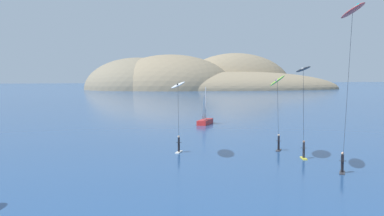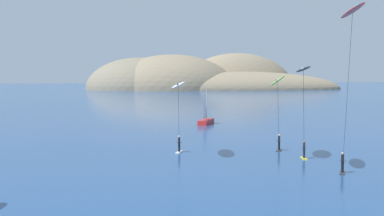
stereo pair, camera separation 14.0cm
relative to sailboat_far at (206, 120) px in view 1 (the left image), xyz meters
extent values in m
ellipsoid|color=#7A705B|center=(-2.42, 138.52, -0.64)|extent=(46.41, 42.81, 27.49)
ellipsoid|color=#84755B|center=(41.85, 139.58, -0.64)|extent=(51.90, 27.51, 31.94)
ellipsoid|color=#84755B|center=(11.44, 134.20, -0.64)|extent=(55.45, 42.95, 29.98)
ellipsoid|color=#84755B|center=(40.20, 126.29, -0.64)|extent=(89.44, 28.39, 15.22)
cube|color=#B22323|center=(-0.13, -0.27, -0.29)|extent=(3.35, 4.93, 0.70)
cone|color=#B22323|center=(0.91, 1.89, -0.29)|extent=(1.54, 2.23, 0.67)
cylinder|color=#B2B2B7|center=(0.00, 0.00, 2.56)|extent=(0.12, 0.12, 5.00)
pyramid|color=white|center=(-0.39, -0.82, 2.38)|extent=(0.85, 1.66, 4.25)
cylinder|color=#A5A5AD|center=(-0.39, -0.82, 0.31)|extent=(0.85, 1.66, 0.08)
cube|color=#2D2D33|center=(3.89, -36.59, -0.60)|extent=(1.06, 1.51, 0.08)
cylinder|color=black|center=(3.89, -36.59, -0.16)|extent=(0.22, 0.22, 0.80)
cube|color=black|center=(3.89, -36.59, 0.54)|extent=(0.31, 0.39, 0.60)
sphere|color=tan|center=(3.89, -36.59, 0.96)|extent=(0.22, 0.22, 0.22)
cylinder|color=black|center=(3.77, -36.92, 0.42)|extent=(0.53, 0.24, 0.04)
ellipsoid|color=red|center=(2.35, -40.53, 11.73)|extent=(3.69, 6.33, 0.96)
cylinder|color=#23D6DB|center=(2.35, -40.53, 11.78)|extent=(2.30, 5.54, 0.16)
cylinder|color=#333338|center=(3.06, -38.72, 6.03)|extent=(1.44, 3.64, 11.22)
cube|color=silver|center=(-7.67, -24.75, -0.60)|extent=(0.96, 1.54, 0.08)
cylinder|color=black|center=(-7.67, -24.75, -0.16)|extent=(0.22, 0.22, 0.80)
cube|color=black|center=(-7.67, -24.75, 0.54)|extent=(0.25, 0.37, 0.60)
sphere|color=beige|center=(-7.67, -24.75, 0.96)|extent=(0.22, 0.22, 0.22)
cylinder|color=black|center=(-7.73, -25.09, 0.42)|extent=(0.55, 0.13, 0.04)
ellipsoid|color=white|center=(-8.17, -27.85, 6.24)|extent=(2.10, 4.96, 0.76)
cylinder|color=black|center=(-8.17, -27.85, 6.29)|extent=(0.89, 4.54, 0.16)
cylinder|color=#333338|center=(-7.95, -26.47, 3.28)|extent=(0.47, 2.78, 5.73)
cube|color=yellow|center=(3.34, -30.09, -0.60)|extent=(0.66, 1.55, 0.08)
cylinder|color=black|center=(3.34, -30.09, -0.16)|extent=(0.22, 0.22, 0.80)
cube|color=black|center=(3.34, -30.09, 0.54)|extent=(0.32, 0.39, 0.60)
sphere|color=#9E7051|center=(3.34, -30.09, 0.96)|extent=(0.22, 0.22, 0.22)
cylinder|color=black|center=(3.20, -30.41, 0.42)|extent=(0.52, 0.26, 0.04)
ellipsoid|color=black|center=(1.05, -35.15, 7.68)|extent=(3.08, 4.84, 0.64)
cylinder|color=white|center=(1.05, -35.15, 7.73)|extent=(2.02, 4.19, 0.16)
cylinder|color=#333338|center=(2.12, -32.78, 4.00)|extent=(2.18, 4.76, 7.17)
cube|color=#2D2D33|center=(2.58, -25.40, -0.60)|extent=(1.07, 1.51, 0.08)
cylinder|color=black|center=(2.58, -25.40, -0.16)|extent=(0.22, 0.22, 0.80)
cube|color=black|center=(2.58, -25.40, 0.54)|extent=(0.31, 0.39, 0.60)
sphere|color=beige|center=(2.58, -25.40, 0.96)|extent=(0.22, 0.22, 0.22)
cylinder|color=black|center=(2.45, -25.72, 0.42)|extent=(0.52, 0.24, 0.04)
ellipsoid|color=#8CD12D|center=(0.74, -29.93, 6.64)|extent=(3.12, 4.96, 1.12)
cylinder|color=#722DD1|center=(0.74, -29.93, 6.69)|extent=(1.86, 4.26, 0.16)
cylinder|color=#333338|center=(1.59, -27.82, 3.48)|extent=(1.75, 4.23, 6.14)
camera|label=1|loc=(-14.37, -72.08, 7.60)|focal=45.00mm
camera|label=2|loc=(-14.23, -72.11, 7.60)|focal=45.00mm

